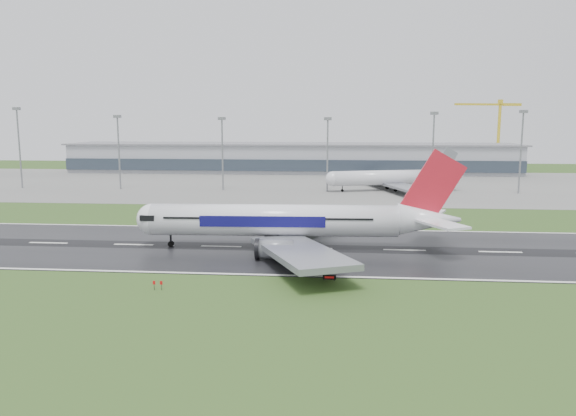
# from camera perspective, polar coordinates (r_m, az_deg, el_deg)

# --- Properties ---
(ground) EXTENTS (520.00, 520.00, 0.00)m
(ground) POSITION_cam_1_polar(r_m,az_deg,el_deg) (122.25, -6.95, -4.03)
(ground) COLOR #2A481A
(ground) RESTS_ON ground
(runway) EXTENTS (400.00, 45.00, 0.10)m
(runway) POSITION_cam_1_polar(r_m,az_deg,el_deg) (122.23, -6.96, -4.00)
(runway) COLOR black
(runway) RESTS_ON ground
(apron) EXTENTS (400.00, 130.00, 0.08)m
(apron) POSITION_cam_1_polar(r_m,az_deg,el_deg) (244.31, -0.87, 2.53)
(apron) COLOR slate
(apron) RESTS_ON ground
(terminal) EXTENTS (240.00, 36.00, 15.00)m
(terminal) POSITION_cam_1_polar(r_m,az_deg,el_deg) (303.17, 0.31, 5.19)
(terminal) COLOR gray
(terminal) RESTS_ON ground
(main_airliner) EXTENTS (72.84, 69.64, 20.69)m
(main_airliner) POSITION_cam_1_polar(r_m,az_deg,el_deg) (117.90, 0.93, 0.73)
(main_airliner) COLOR white
(main_airliner) RESTS_ON runway
(parked_airliner) EXTENTS (69.98, 67.39, 16.68)m
(parked_airliner) POSITION_cam_1_polar(r_m,az_deg,el_deg) (223.47, 10.64, 3.94)
(parked_airliner) COLOR silver
(parked_airliner) RESTS_ON apron
(tower_crane) EXTENTS (39.11, 13.28, 39.95)m
(tower_crane) POSITION_cam_1_polar(r_m,az_deg,el_deg) (329.03, 21.07, 7.07)
(tower_crane) COLOR gold
(tower_crane) RESTS_ON ground
(runway_sign) EXTENTS (2.31, 0.43, 1.04)m
(runway_sign) POSITION_cam_1_polar(r_m,az_deg,el_deg) (96.21, 4.33, -7.24)
(runway_sign) COLOR black
(runway_sign) RESTS_ON ground
(floodmast_0) EXTENTS (0.64, 0.64, 32.13)m
(floodmast_0) POSITION_cam_1_polar(r_m,az_deg,el_deg) (253.19, -26.17, 5.49)
(floodmast_0) COLOR gray
(floodmast_0) RESTS_ON ground
(floodmast_1) EXTENTS (0.64, 0.64, 28.94)m
(floodmast_1) POSITION_cam_1_polar(r_m,az_deg,el_deg) (234.18, -17.19, 5.40)
(floodmast_1) COLOR gray
(floodmast_1) RESTS_ON ground
(floodmast_2) EXTENTS (0.64, 0.64, 28.07)m
(floodmast_2) POSITION_cam_1_polar(r_m,az_deg,el_deg) (221.62, -6.84, 5.45)
(floodmast_2) COLOR gray
(floodmast_2) RESTS_ON ground
(floodmast_3) EXTENTS (0.64, 0.64, 27.98)m
(floodmast_3) POSITION_cam_1_polar(r_m,az_deg,el_deg) (216.91, 4.13, 5.40)
(floodmast_3) COLOR gray
(floodmast_3) RESTS_ON ground
(floodmast_4) EXTENTS (0.64, 0.64, 30.05)m
(floodmast_4) POSITION_cam_1_polar(r_m,az_deg,el_deg) (219.96, 14.83, 5.45)
(floodmast_4) COLOR gray
(floodmast_4) RESTS_ON ground
(floodmast_5) EXTENTS (0.64, 0.64, 30.64)m
(floodmast_5) POSITION_cam_1_polar(r_m,az_deg,el_deg) (227.84, 23.08, 5.21)
(floodmast_5) COLOR gray
(floodmast_5) RESTS_ON ground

